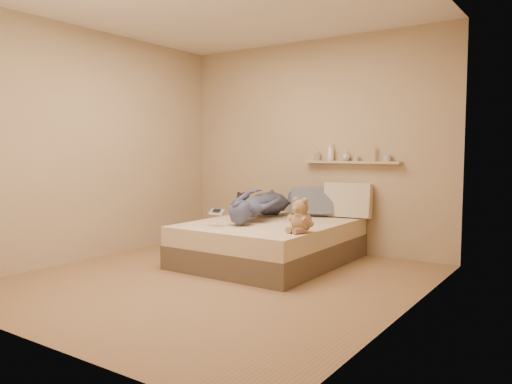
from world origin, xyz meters
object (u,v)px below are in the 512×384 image
Objects in this scene: dark_plush at (242,205)px; pillow_grey at (312,202)px; pillow_cream at (348,200)px; person at (260,203)px; teddy_bear at (301,218)px; bed at (270,242)px; wall_shelf at (351,162)px; game_console at (217,212)px.

pillow_grey reaches higher than dark_plush.
person is at bearing -141.05° from pillow_cream.
teddy_bear is 0.68× the size of pillow_grey.
dark_plush is at bearing -34.57° from person.
wall_shelf is at bearing 58.82° from bed.
bed is 5.55× the size of teddy_bear.
wall_shelf is (0.55, 0.91, 0.88)m from bed.
bed is at bearing -27.59° from dark_plush.
pillow_cream is 0.38× the size of person.
dark_plush reaches higher than bed.
wall_shelf reaches higher than person.
pillow_cream is 1.04m from person.
pillow_grey is 0.66m from wall_shelf.
wall_shelf is (0.40, 0.22, 0.48)m from pillow_grey.
bed is 6.77× the size of dark_plush.
teddy_bear is at bearing -86.47° from wall_shelf.
game_console is at bearing -118.94° from wall_shelf.
game_console is 1.79m from wall_shelf.
teddy_bear is 1.28m from pillow_cream.
dark_plush is at bearing 110.81° from game_console.
person reaches higher than dark_plush.
teddy_bear is at bearing 132.30° from person.
pillow_grey is (-0.48, 1.14, 0.03)m from teddy_bear.
person is 1.19m from wall_shelf.
person is (-0.89, 0.63, 0.03)m from teddy_bear.
teddy_bear is 1.09m from person.
person is 1.22× the size of wall_shelf.
person is at bearing 145.18° from bed.
teddy_bear reaches higher than dark_plush.
pillow_cream is (0.83, 1.42, 0.05)m from game_console.
game_console is 0.12× the size of person.
game_console is (-0.28, -0.59, 0.38)m from bed.
wall_shelf is (0.83, 1.50, 0.50)m from game_console.
person is (-0.81, -0.65, -0.03)m from pillow_cream.
teddy_bear is at bearing 8.82° from game_console.
game_console is 0.99m from dark_plush.
bed is 0.79m from dark_plush.
wall_shelf is at bearing 93.53° from teddy_bear.
dark_plush is at bearing -157.06° from pillow_cream.
teddy_bear is 0.29× the size of wall_shelf.
dark_plush is 0.51× the size of pillow_cream.
teddy_bear is (0.63, -0.45, 0.37)m from bed.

